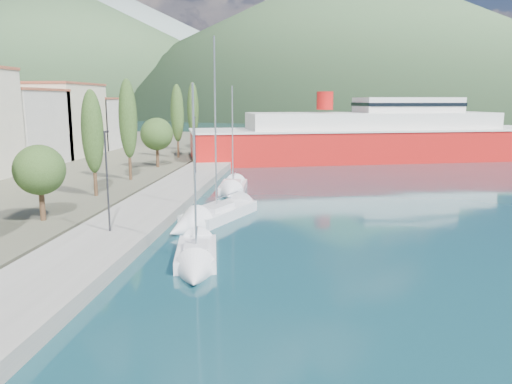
# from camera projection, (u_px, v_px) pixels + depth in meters

# --- Properties ---
(ground) EXTENTS (1400.00, 1400.00, 0.00)m
(ground) POSITION_uv_depth(u_px,v_px,m) (293.00, 133.00, 132.74)
(ground) COLOR #133C45
(quay) EXTENTS (5.00, 88.00, 0.80)m
(quay) POSITION_uv_depth(u_px,v_px,m) (162.00, 201.00, 41.47)
(quay) COLOR gray
(quay) RESTS_ON ground
(hills_far) EXTENTS (1480.00, 900.00, 180.00)m
(hills_far) POSITION_uv_depth(u_px,v_px,m) (419.00, 41.00, 594.17)
(hills_far) COLOR gray
(hills_far) RESTS_ON ground
(hills_near) EXTENTS (1010.00, 520.00, 115.00)m
(hills_near) POSITION_uv_depth(u_px,v_px,m) (436.00, 43.00, 361.99)
(hills_near) COLOR #3E5B38
(hills_near) RESTS_ON ground
(tree_row) EXTENTS (3.85, 63.89, 10.63)m
(tree_row) POSITION_uv_depth(u_px,v_px,m) (123.00, 130.00, 48.02)
(tree_row) COLOR #47301E
(tree_row) RESTS_ON land_strip
(lamp_posts) EXTENTS (0.15, 48.03, 6.06)m
(lamp_posts) POSITION_uv_depth(u_px,v_px,m) (111.00, 176.00, 30.41)
(lamp_posts) COLOR #2D2D33
(lamp_posts) RESTS_ON quay
(sailboat_near) EXTENTS (3.38, 7.48, 10.37)m
(sailboat_near) POSITION_uv_depth(u_px,v_px,m) (196.00, 264.00, 25.77)
(sailboat_near) COLOR silver
(sailboat_near) RESTS_ON ground
(sailboat_mid) EXTENTS (5.96, 9.98, 13.99)m
(sailboat_mid) POSITION_uv_depth(u_px,v_px,m) (202.00, 220.00, 34.92)
(sailboat_mid) COLOR silver
(sailboat_mid) RESTS_ON ground
(sailboat_far) EXTENTS (2.68, 7.48, 10.85)m
(sailboat_far) POSITION_uv_depth(u_px,v_px,m) (232.00, 191.00, 46.39)
(sailboat_far) COLOR silver
(sailboat_far) RESTS_ON ground
(ferry) EXTENTS (52.90, 24.07, 10.29)m
(ferry) POSITION_uv_depth(u_px,v_px,m) (373.00, 138.00, 71.99)
(ferry) COLOR red
(ferry) RESTS_ON ground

